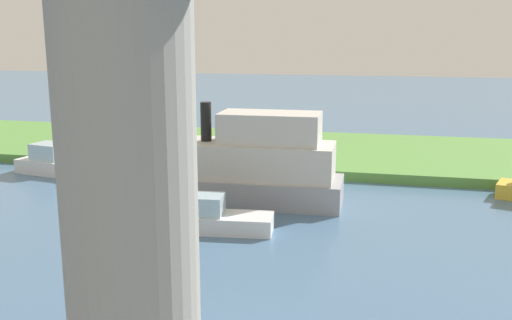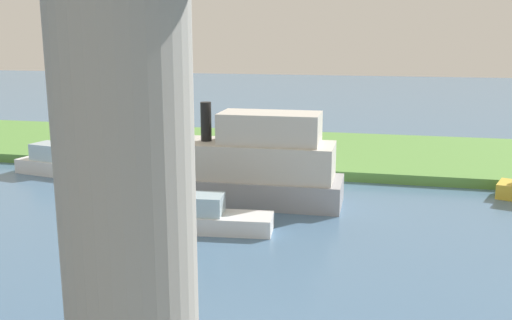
{
  "view_description": "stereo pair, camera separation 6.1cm",
  "coord_description": "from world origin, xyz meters",
  "px_view_note": "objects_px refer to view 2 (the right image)",
  "views": [
    {
      "loc": [
        -7.27,
        28.28,
        7.18
      ],
      "look_at": [
        -1.9,
        5.0,
        2.0
      ],
      "focal_mm": 40.21,
      "sensor_mm": 36.0,
      "label": 1
    },
    {
      "loc": [
        -7.33,
        28.26,
        7.18
      ],
      "look_at": [
        -1.9,
        5.0,
        2.0
      ],
      "focal_mm": 40.21,
      "sensor_mm": 36.0,
      "label": 2
    }
  ],
  "objects_px": {
    "person_on_bank": "(165,140)",
    "riverboat_paddlewheel": "(214,218)",
    "mooring_post": "(94,145)",
    "skiff_small": "(251,166)",
    "houseboat_blue": "(58,163)",
    "bridge_pylon": "(127,179)"
  },
  "relations": [
    {
      "from": "person_on_bank",
      "to": "bridge_pylon",
      "type": "bearing_deg",
      "value": 110.69
    },
    {
      "from": "bridge_pylon",
      "to": "person_on_bank",
      "type": "height_order",
      "value": "bridge_pylon"
    },
    {
      "from": "mooring_post",
      "to": "bridge_pylon",
      "type": "bearing_deg",
      "value": 120.36
    },
    {
      "from": "bridge_pylon",
      "to": "skiff_small",
      "type": "xyz_separation_m",
      "value": [
        1.56,
        -15.22,
        -3.23
      ]
    },
    {
      "from": "person_on_bank",
      "to": "riverboat_paddlewheel",
      "type": "distance_m",
      "value": 13.2
    },
    {
      "from": "person_on_bank",
      "to": "riverboat_paddlewheel",
      "type": "relative_size",
      "value": 0.33
    },
    {
      "from": "bridge_pylon",
      "to": "person_on_bank",
      "type": "bearing_deg",
      "value": -69.31
    },
    {
      "from": "mooring_post",
      "to": "skiff_small",
      "type": "relative_size",
      "value": 0.13
    },
    {
      "from": "skiff_small",
      "to": "houseboat_blue",
      "type": "bearing_deg",
      "value": -13.98
    },
    {
      "from": "skiff_small",
      "to": "houseboat_blue",
      "type": "xyz_separation_m",
      "value": [
        11.21,
        -2.79,
        -1.05
      ]
    },
    {
      "from": "riverboat_paddlewheel",
      "to": "houseboat_blue",
      "type": "distance_m",
      "value": 12.76
    },
    {
      "from": "mooring_post",
      "to": "riverboat_paddlewheel",
      "type": "height_order",
      "value": "mooring_post"
    },
    {
      "from": "bridge_pylon",
      "to": "mooring_post",
      "type": "height_order",
      "value": "bridge_pylon"
    },
    {
      "from": "person_on_bank",
      "to": "mooring_post",
      "type": "distance_m",
      "value": 4.09
    },
    {
      "from": "riverboat_paddlewheel",
      "to": "houseboat_blue",
      "type": "relative_size",
      "value": 0.84
    },
    {
      "from": "mooring_post",
      "to": "houseboat_blue",
      "type": "distance_m",
      "value": 3.07
    },
    {
      "from": "mooring_post",
      "to": "riverboat_paddlewheel",
      "type": "distance_m",
      "value": 14.27
    },
    {
      "from": "person_on_bank",
      "to": "riverboat_paddlewheel",
      "type": "height_order",
      "value": "person_on_bank"
    },
    {
      "from": "skiff_small",
      "to": "riverboat_paddlewheel",
      "type": "relative_size",
      "value": 2.03
    },
    {
      "from": "person_on_bank",
      "to": "riverboat_paddlewheel",
      "type": "bearing_deg",
      "value": 119.74
    },
    {
      "from": "person_on_bank",
      "to": "skiff_small",
      "type": "bearing_deg",
      "value": 133.38
    },
    {
      "from": "skiff_small",
      "to": "houseboat_blue",
      "type": "height_order",
      "value": "skiff_small"
    }
  ]
}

